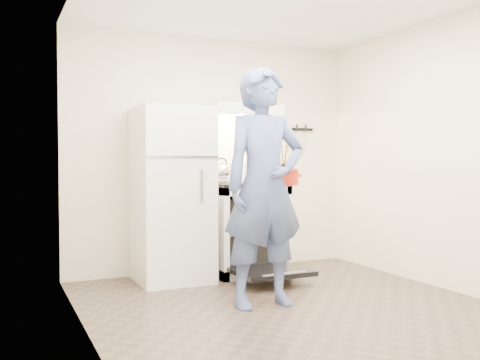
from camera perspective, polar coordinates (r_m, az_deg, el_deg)
name	(u,v)px	position (r m, az deg, el deg)	size (l,w,h in m)	color
floor	(299,311)	(4.35, 6.30, -13.71)	(3.60, 3.60, 0.00)	#4E3E36
back_wall	(213,155)	(5.80, -2.86, 2.73)	(3.20, 0.02, 2.50)	#ECE2C6
refrigerator	(172,195)	(5.29, -7.28, -1.55)	(0.70, 0.70, 1.70)	white
stove_body	(245,229)	(5.64, 0.57, -5.29)	(0.76, 0.65, 0.92)	white
cooktop	(245,184)	(5.60, 0.57, -0.47)	(0.76, 0.65, 0.03)	black
backsplash	(234,173)	(5.86, -0.62, 0.76)	(0.76, 0.07, 0.20)	white
oven_door	(272,272)	(5.17, 3.42, -9.73)	(0.70, 0.54, 0.04)	black
oven_rack	(245,231)	(5.65, 0.57, -5.49)	(0.60, 0.52, 0.01)	gray
range_hood	(242,111)	(5.69, 0.25, 7.38)	(0.76, 0.50, 0.12)	white
knife_strip	(298,129)	(6.27, 6.17, 5.41)	(0.40, 0.02, 0.03)	black
pizza_stone	(249,231)	(5.60, 0.93, -5.42)	(0.30, 0.30, 0.02)	#9A765A
tea_kettle	(222,170)	(5.62, -1.96, 1.04)	(0.22, 0.18, 0.26)	silver
utensil_jar	(284,174)	(5.52, 4.73, 0.63)	(0.09, 0.09, 0.13)	silver
person	(265,187)	(4.33, 2.64, -0.75)	(0.71, 0.46, 1.94)	navy
dutch_oven	(283,178)	(4.71, 4.59, 0.22)	(0.35, 0.28, 0.23)	red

